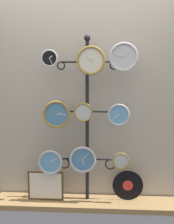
% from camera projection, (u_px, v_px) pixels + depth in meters
% --- Properties ---
extents(ground_plane, '(12.00, 12.00, 0.00)m').
position_uv_depth(ground_plane, '(85.00, 221.00, 2.74)').
color(ground_plane, '#333338').
extents(shop_wall, '(4.40, 0.04, 2.80)m').
position_uv_depth(shop_wall, '(88.00, 86.00, 3.14)').
color(shop_wall, '#BCB2A3').
rests_on(shop_wall, ground_plane).
extents(low_shelf, '(2.20, 0.36, 0.06)m').
position_uv_depth(low_shelf, '(87.00, 203.00, 3.08)').
color(low_shelf, '#9E7A4C').
rests_on(low_shelf, ground_plane).
extents(display_stand, '(0.71, 0.36, 1.98)m').
position_uv_depth(display_stand, '(87.00, 144.00, 3.06)').
color(display_stand, black).
rests_on(display_stand, ground_plane).
extents(clock_top_left, '(0.19, 0.04, 0.19)m').
position_uv_depth(clock_top_left, '(49.00, 58.00, 2.88)').
color(clock_top_left, black).
extents(clock_top_center, '(0.32, 0.04, 0.32)m').
position_uv_depth(clock_top_center, '(91.00, 60.00, 2.83)').
color(clock_top_center, silver).
extents(clock_top_right, '(0.31, 0.04, 0.31)m').
position_uv_depth(clock_top_right, '(124.00, 57.00, 2.81)').
color(clock_top_right, silver).
extents(clock_middle_left, '(0.31, 0.04, 0.31)m').
position_uv_depth(clock_middle_left, '(57.00, 114.00, 2.94)').
color(clock_middle_left, '#4C84B2').
extents(clock_middle_center, '(0.22, 0.04, 0.22)m').
position_uv_depth(clock_middle_center, '(83.00, 112.00, 2.93)').
color(clock_middle_center, silver).
extents(clock_middle_right, '(0.25, 0.04, 0.25)m').
position_uv_depth(clock_middle_right, '(119.00, 115.00, 2.92)').
color(clock_middle_right, '#60A8DB').
extents(clock_bottom_left, '(0.29, 0.04, 0.29)m').
position_uv_depth(clock_bottom_left, '(50.00, 162.00, 2.99)').
color(clock_bottom_left, '#60A8DB').
extents(clock_bottom_center, '(0.31, 0.04, 0.31)m').
position_uv_depth(clock_bottom_center, '(83.00, 160.00, 2.99)').
color(clock_bottom_center, '#4C84B2').
extents(clock_bottom_right, '(0.20, 0.04, 0.20)m').
position_uv_depth(clock_bottom_right, '(121.00, 161.00, 2.96)').
color(clock_bottom_right, silver).
extents(vinyl_record, '(0.36, 0.01, 0.36)m').
position_uv_depth(vinyl_record, '(128.00, 185.00, 3.08)').
color(vinyl_record, black).
rests_on(vinyl_record, low_shelf).
extents(picture_frame, '(0.42, 0.02, 0.35)m').
position_uv_depth(picture_frame, '(46.00, 186.00, 3.08)').
color(picture_frame, '#4C381E').
rests_on(picture_frame, low_shelf).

